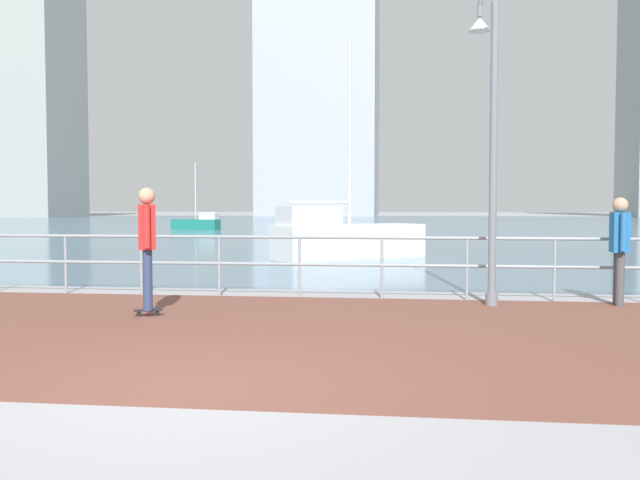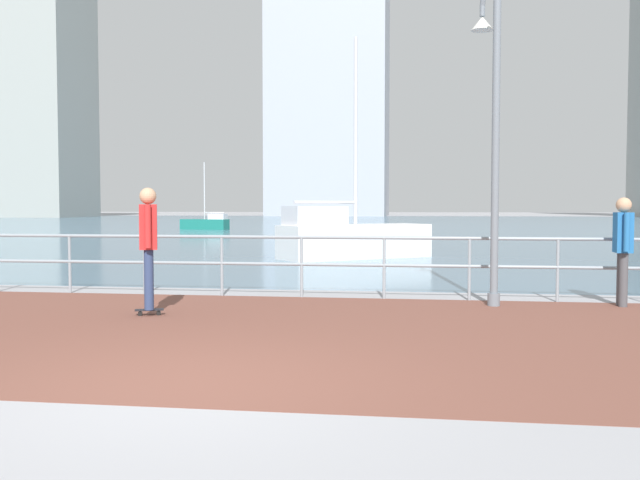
{
  "view_description": "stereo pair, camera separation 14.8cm",
  "coord_description": "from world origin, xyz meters",
  "views": [
    {
      "loc": [
        1.84,
        -5.76,
        1.57
      ],
      "look_at": [
        0.66,
        3.59,
        1.1
      ],
      "focal_mm": 39.42,
      "sensor_mm": 36.0,
      "label": 1
    },
    {
      "loc": [
        1.98,
        -5.74,
        1.57
      ],
      "look_at": [
        0.66,
        3.59,
        1.1
      ],
      "focal_mm": 39.42,
      "sensor_mm": 36.0,
      "label": 2
    }
  ],
  "objects": [
    {
      "name": "sailboat_gray",
      "position": [
        -0.04,
        14.9,
        0.62
      ],
      "size": [
        4.52,
        3.98,
        6.49
      ],
      "color": "white",
      "rests_on": "ground"
    },
    {
      "name": "sailboat_blue",
      "position": [
        -11.6,
        37.86,
        0.41
      ],
      "size": [
        3.18,
        1.39,
        4.31
      ],
      "color": "#197266",
      "rests_on": "ground"
    },
    {
      "name": "brick_paving",
      "position": [
        0.0,
        2.69,
        0.0
      ],
      "size": [
        28.0,
        6.59,
        0.01
      ],
      "primitive_type": "cube",
      "color": "brown",
      "rests_on": "ground"
    },
    {
      "name": "lamppost",
      "position": [
        3.08,
        5.54,
        2.92
      ],
      "size": [
        0.46,
        0.79,
        5.28
      ],
      "color": "slate",
      "rests_on": "ground"
    },
    {
      "name": "harbor_water",
      "position": [
        0.0,
        50.99,
        0.0
      ],
      "size": [
        180.0,
        88.0,
        0.0
      ],
      "primitive_type": "cube",
      "color": "slate",
      "rests_on": "ground"
    },
    {
      "name": "waterfront_railing",
      "position": [
        -0.0,
        5.99,
        0.73
      ],
      "size": [
        25.25,
        0.06,
        1.05
      ],
      "color": "#8C99A3",
      "rests_on": "ground"
    },
    {
      "name": "tower_beige",
      "position": [
        -50.45,
        80.61,
        16.41
      ],
      "size": [
        17.32,
        11.27,
        34.48
      ],
      "color": "#939993",
      "rests_on": "ground"
    },
    {
      "name": "ground",
      "position": [
        0.0,
        40.0,
        0.0
      ],
      "size": [
        220.0,
        220.0,
        0.0
      ],
      "primitive_type": "plane",
      "color": "#9E9EA3"
    },
    {
      "name": "skateboarder",
      "position": [
        -1.82,
        3.74,
        1.1
      ],
      "size": [
        0.41,
        0.55,
        1.82
      ],
      "color": "black",
      "rests_on": "ground"
    },
    {
      "name": "tower_brick",
      "position": [
        -11.24,
        97.62,
        19.25
      ],
      "size": [
        16.89,
        14.74,
        40.16
      ],
      "color": "#A3A8B2",
      "rests_on": "ground"
    },
    {
      "name": "bystander",
      "position": [
        5.1,
        5.64,
        1.0
      ],
      "size": [
        0.26,
        0.55,
        1.69
      ],
      "color": "#4C4C51",
      "rests_on": "ground"
    }
  ]
}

